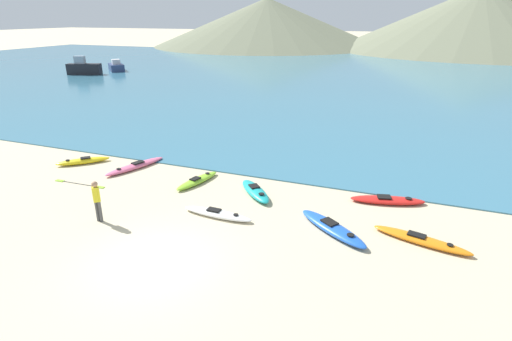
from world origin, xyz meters
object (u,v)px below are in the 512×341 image
person_near_foreground (97,199)px  moored_boat_1 (116,67)px  kayak_on_sand_3 (197,181)px  kayak_on_sand_6 (135,166)px  kayak_on_sand_7 (332,228)px  loose_paddle (80,184)px  kayak_on_sand_0 (217,214)px  kayak_on_sand_2 (255,191)px  kayak_on_sand_1 (387,200)px  kayak_on_sand_4 (421,240)px  kayak_on_sand_5 (83,161)px  moored_boat_0 (84,68)px

person_near_foreground → moored_boat_1: size_ratio=0.43×
kayak_on_sand_3 → kayak_on_sand_6: (-3.96, 0.56, 0.00)m
kayak_on_sand_7 → moored_boat_1: 50.37m
kayak_on_sand_7 → loose_paddle: size_ratio=1.12×
kayak_on_sand_3 → moored_boat_1: size_ratio=0.71×
kayak_on_sand_0 → loose_paddle: size_ratio=1.07×
kayak_on_sand_2 → kayak_on_sand_1: bearing=12.6°
kayak_on_sand_1 → moored_boat_1: (-39.01, 30.60, 0.50)m
kayak_on_sand_0 → moored_boat_1: 47.49m
kayak_on_sand_4 → kayak_on_sand_6: bearing=169.9°
kayak_on_sand_2 → kayak_on_sand_3: kayak_on_sand_2 is taller
kayak_on_sand_1 → kayak_on_sand_4: size_ratio=0.94×
kayak_on_sand_3 → kayak_on_sand_0: bearing=-48.5°
kayak_on_sand_2 → kayak_on_sand_5: (-10.05, 0.36, -0.02)m
kayak_on_sand_0 → kayak_on_sand_1: bearing=31.1°
kayak_on_sand_7 → moored_boat_1: moored_boat_1 is taller
kayak_on_sand_5 → moored_boat_1: (-23.41, 31.49, 0.47)m
loose_paddle → kayak_on_sand_7: bearing=-0.5°
kayak_on_sand_3 → kayak_on_sand_5: bearing=178.9°
kayak_on_sand_3 → kayak_on_sand_7: (6.87, -2.25, 0.03)m
kayak_on_sand_6 → moored_boat_0: size_ratio=0.79×
kayak_on_sand_0 → kayak_on_sand_3: bearing=131.5°
kayak_on_sand_3 → kayak_on_sand_4: 10.10m
kayak_on_sand_3 → loose_paddle: 5.55m
kayak_on_sand_7 → kayak_on_sand_4: bearing=6.3°
kayak_on_sand_4 → kayak_on_sand_7: (-3.05, -0.34, 0.03)m
kayak_on_sand_6 → kayak_on_sand_4: bearing=-10.1°
kayak_on_sand_7 → moored_boat_0: moored_boat_0 is taller
kayak_on_sand_3 → kayak_on_sand_5: kayak_on_sand_5 is taller
kayak_on_sand_3 → kayak_on_sand_7: bearing=-18.1°
kayak_on_sand_3 → kayak_on_sand_6: 4.00m
kayak_on_sand_3 → kayak_on_sand_5: size_ratio=1.18×
person_near_foreground → moored_boat_1: 46.30m
kayak_on_sand_0 → kayak_on_sand_5: bearing=163.2°
kayak_on_sand_1 → kayak_on_sand_3: (-8.59, -1.02, -0.00)m
kayak_on_sand_4 → kayak_on_sand_7: 3.07m
kayak_on_sand_1 → kayak_on_sand_3: 8.65m
moored_boat_1 → loose_paddle: size_ratio=1.41×
kayak_on_sand_6 → person_near_foreground: bearing=-66.5°
kayak_on_sand_0 → loose_paddle: (-7.52, 0.58, -0.11)m
kayak_on_sand_7 → person_near_foreground: (-8.54, -2.43, 0.80)m
kayak_on_sand_3 → kayak_on_sand_4: size_ratio=0.82×
kayak_on_sand_0 → person_near_foreground: size_ratio=1.79×
moored_boat_0 → loose_paddle: bearing=-47.4°
kayak_on_sand_4 → loose_paddle: (-15.04, -0.22, -0.11)m
kayak_on_sand_0 → kayak_on_sand_7: (4.47, 0.46, 0.03)m
moored_boat_1 → kayak_on_sand_1: bearing=-38.1°
kayak_on_sand_4 → kayak_on_sand_6: (-13.88, 2.47, 0.00)m
kayak_on_sand_5 → moored_boat_0: 36.61m
kayak_on_sand_2 → moored_boat_1: 46.19m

